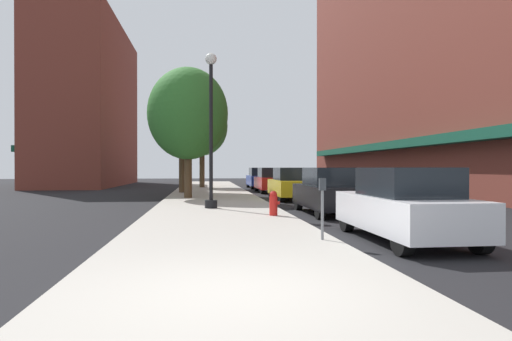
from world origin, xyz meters
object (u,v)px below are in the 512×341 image
(lamppost, at_px, (211,127))
(car_white, at_px, (404,205))
(parking_meter_near, at_px, (322,201))
(car_blue, at_px, (260,178))
(tree_mid, at_px, (188,114))
(tree_far, at_px, (182,114))
(car_red, at_px, (271,180))
(fire_hydrant, at_px, (274,203))
(car_black, at_px, (330,191))
(car_yellow, at_px, (291,184))
(tree_near, at_px, (202,126))

(lamppost, height_order, car_white, lamppost)
(parking_meter_near, relative_size, car_blue, 0.30)
(tree_mid, height_order, tree_far, tree_far)
(parking_meter_near, distance_m, car_red, 19.85)
(parking_meter_near, bearing_deg, fire_hydrant, 93.38)
(lamppost, relative_size, car_black, 1.37)
(lamppost, relative_size, car_blue, 1.37)
(car_blue, bearing_deg, car_yellow, -90.81)
(car_black, xyz_separation_m, car_red, (0.00, 13.68, 0.00))
(parking_meter_near, relative_size, tree_mid, 0.20)
(car_red, bearing_deg, lamppost, -106.89)
(lamppost, relative_size, car_red, 1.37)
(lamppost, height_order, fire_hydrant, lamppost)
(car_white, height_order, car_red, same)
(fire_hydrant, xyz_separation_m, car_white, (2.23, -4.56, 0.29))
(car_white, distance_m, car_black, 5.82)
(tree_far, xyz_separation_m, car_white, (5.79, -18.22, -4.17))
(car_white, xyz_separation_m, car_black, (0.00, 5.82, 0.00))
(lamppost, bearing_deg, car_black, -20.88)
(lamppost, distance_m, tree_near, 17.98)
(tree_far, distance_m, car_red, 7.25)
(tree_far, bearing_deg, car_yellow, -43.24)
(parking_meter_near, relative_size, tree_near, 0.18)
(fire_hydrant, height_order, tree_mid, tree_mid)
(car_yellow, bearing_deg, tree_mid, 173.15)
(tree_mid, relative_size, car_white, 1.55)
(car_yellow, height_order, car_blue, same)
(car_yellow, bearing_deg, car_blue, 88.58)
(tree_far, bearing_deg, tree_near, 80.35)
(tree_far, height_order, car_red, tree_far)
(car_white, distance_m, car_blue, 25.36)
(fire_hydrant, distance_m, car_white, 5.08)
(car_yellow, bearing_deg, car_red, 88.58)
(lamppost, xyz_separation_m, tree_mid, (-1.07, 5.86, 1.20))
(tree_near, bearing_deg, fire_hydrant, -83.53)
(fire_hydrant, height_order, tree_far, tree_far)
(tree_near, height_order, car_black, tree_near)
(tree_far, bearing_deg, tree_mid, -83.86)
(car_red, distance_m, car_blue, 5.86)
(tree_mid, height_order, car_red, tree_mid)
(tree_near, bearing_deg, tree_mid, -93.20)
(lamppost, bearing_deg, parking_meter_near, -73.74)
(tree_mid, bearing_deg, car_blue, 66.49)
(parking_meter_near, xyz_separation_m, car_black, (1.95, 6.07, -0.14))
(fire_hydrant, relative_size, car_yellow, 0.18)
(tree_mid, distance_m, car_yellow, 6.39)
(fire_hydrant, distance_m, tree_far, 14.81)
(tree_mid, relative_size, car_yellow, 1.55)
(tree_far, bearing_deg, lamppost, -81.55)
(car_yellow, bearing_deg, fire_hydrant, -106.62)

